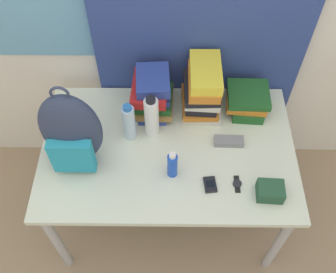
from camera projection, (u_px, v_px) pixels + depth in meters
ground_plane at (167, 272)px, 2.33m from camera, size 12.00×12.00×0.00m
curtain_blue at (204, 3)px, 1.81m from camera, size 1.10×0.04×2.50m
desk at (168, 156)px, 2.06m from camera, size 1.29×0.82×0.70m
backpack at (71, 132)px, 1.79m from camera, size 0.28×0.18×0.51m
book_stack_left at (152, 93)px, 2.06m from camera, size 0.22×0.27×0.25m
book_stack_center at (203, 90)px, 2.03m from camera, size 0.22×0.27×0.31m
book_stack_right at (247, 100)px, 2.10m from camera, size 0.23×0.23×0.13m
water_bottle at (129, 122)px, 1.95m from camera, size 0.06×0.06×0.24m
sports_bottle at (152, 117)px, 1.95m from camera, size 0.07×0.07×0.27m
sunscreen_bottle at (172, 165)px, 1.85m from camera, size 0.05×0.05×0.17m
cell_phone at (210, 185)px, 1.87m from camera, size 0.07×0.09×0.02m
sunglasses_case at (229, 141)px, 2.00m from camera, size 0.15×0.06×0.04m
camera_pouch at (270, 191)px, 1.82m from camera, size 0.13×0.10×0.07m
wristwatch at (237, 184)px, 1.87m from camera, size 0.04×0.09×0.01m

